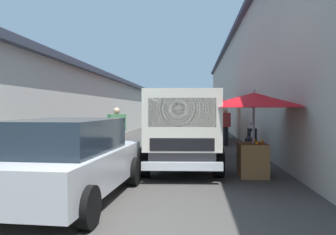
# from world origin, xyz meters

# --- Properties ---
(ground) EXTENTS (90.00, 90.00, 0.00)m
(ground) POSITION_xyz_m (13.50, 0.00, 0.00)
(ground) COLOR #3D3A38
(building_left_whitewash) EXTENTS (49.80, 7.50, 3.48)m
(building_left_whitewash) POSITION_xyz_m (15.75, 7.00, 1.75)
(building_left_whitewash) COLOR beige
(building_left_whitewash) RESTS_ON ground
(building_right_concrete) EXTENTS (49.80, 7.50, 6.30)m
(building_right_concrete) POSITION_xyz_m (15.75, -7.00, 3.16)
(building_right_concrete) COLOR #A39E93
(building_right_concrete) RESTS_ON ground
(fruit_stall_near_right) EXTENTS (2.24, 2.24, 2.22)m
(fruit_stall_near_right) POSITION_xyz_m (8.37, -1.31, 1.65)
(fruit_stall_near_right) COLOR #9E9EA3
(fruit_stall_near_right) RESTS_ON ground
(fruit_stall_far_left) EXTENTS (2.62, 2.62, 2.25)m
(fruit_stall_far_left) POSITION_xyz_m (12.12, -1.75, 1.79)
(fruit_stall_far_left) COLOR #9E9EA3
(fruit_stall_far_left) RESTS_ON ground
(fruit_stall_near_left) EXTENTS (2.30, 2.30, 2.32)m
(fruit_stall_near_left) POSITION_xyz_m (14.62, -2.42, 1.76)
(fruit_stall_near_left) COLOR #9E9EA3
(fruit_stall_near_left) RESTS_ON ground
(fruit_stall_far_right) EXTENTS (2.52, 2.52, 2.10)m
(fruit_stall_far_right) POSITION_xyz_m (4.30, -2.53, 1.60)
(fruit_stall_far_right) COLOR #9E9EA3
(fruit_stall_far_right) RESTS_ON ground
(hatchback_car) EXTENTS (4.00, 2.11, 1.45)m
(hatchback_car) POSITION_xyz_m (1.86, 1.11, 0.74)
(hatchback_car) COLOR #ADAFB5
(hatchback_car) RESTS_ON ground
(delivery_truck) EXTENTS (5.00, 2.15, 2.08)m
(delivery_truck) POSITION_xyz_m (4.82, -0.78, 1.04)
(delivery_truck) COLOR black
(delivery_truck) RESTS_ON ground
(vendor_by_crates) EXTENTS (0.50, 0.49, 1.68)m
(vendor_by_crates) POSITION_xyz_m (11.08, -2.47, 0.98)
(vendor_by_crates) COLOR #232328
(vendor_by_crates) RESTS_ON ground
(vendor_in_shade) EXTENTS (0.41, 0.59, 1.67)m
(vendor_in_shade) POSITION_xyz_m (7.39, 1.51, 0.97)
(vendor_in_shade) COLOR navy
(vendor_in_shade) RESTS_ON ground
(parked_scooter) EXTENTS (1.65, 0.63, 1.14)m
(parked_scooter) POSITION_xyz_m (7.46, -2.96, 0.45)
(parked_scooter) COLOR black
(parked_scooter) RESTS_ON ground
(plastic_stool) EXTENTS (0.30, 0.30, 0.43)m
(plastic_stool) POSITION_xyz_m (12.43, 2.84, 0.33)
(plastic_stool) COLOR red
(plastic_stool) RESTS_ON ground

